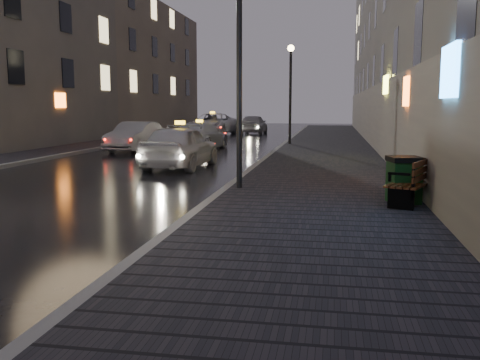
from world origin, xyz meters
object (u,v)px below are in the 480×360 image
at_px(trash_bin, 404,179).
at_px(lamp_far, 290,82).
at_px(bench, 416,181).
at_px(car_far, 253,124).
at_px(taxi_near, 180,146).
at_px(taxi_mid, 200,136).
at_px(car_left_mid, 135,137).
at_px(taxi_far, 213,124).
at_px(lamp_near, 239,53).

bearing_deg(trash_bin, lamp_far, 90.34).
bearing_deg(bench, car_far, 127.79).
distance_m(lamp_far, taxi_near, 11.53).
relative_size(trash_bin, taxi_mid, 0.21).
height_order(taxi_near, car_left_mid, taxi_near).
height_order(car_left_mid, taxi_far, taxi_far).
distance_m(bench, taxi_far, 30.20).
bearing_deg(bench, lamp_far, 126.03).
height_order(lamp_far, taxi_far, lamp_far).
height_order(trash_bin, car_far, car_far).
relative_size(lamp_near, lamp_far, 1.00).
bearing_deg(lamp_far, lamp_near, -90.00).
bearing_deg(car_far, taxi_near, 92.68).
xyz_separation_m(bench, taxi_mid, (-8.42, 14.73, 0.05)).
xyz_separation_m(lamp_far, trash_bin, (3.84, -17.47, -2.83)).
bearing_deg(taxi_mid, bench, 124.39).
relative_size(lamp_far, taxi_far, 0.90).
bearing_deg(taxi_near, car_left_mid, -54.68).
xyz_separation_m(lamp_near, car_far, (-3.84, 28.36, -2.73)).
xyz_separation_m(taxi_near, taxi_far, (-3.67, 21.43, 0.04)).
relative_size(lamp_far, car_left_mid, 1.22).
bearing_deg(lamp_far, taxi_near, -105.81).
relative_size(bench, trash_bin, 2.01).
relative_size(taxi_near, taxi_far, 0.77).
distance_m(lamp_far, trash_bin, 18.11).
bearing_deg(car_far, trash_bin, 105.16).
bearing_deg(lamp_far, taxi_mid, -146.95).
height_order(lamp_near, car_left_mid, lamp_near).
bearing_deg(lamp_far, car_left_mid, -149.00).
height_order(lamp_near, taxi_near, lamp_near).
bearing_deg(taxi_far, car_far, 34.19).
height_order(car_left_mid, car_far, car_far).
xyz_separation_m(taxi_near, car_left_mid, (-4.15, 6.46, -0.06)).
bearing_deg(car_far, taxi_far, 31.48).
distance_m(lamp_near, lamp_far, 16.00).
xyz_separation_m(taxi_near, car_far, (-0.79, 23.15, -0.01)).
height_order(lamp_near, car_far, lamp_near).
bearing_deg(taxi_mid, trash_bin, 123.86).
relative_size(lamp_far, bench, 2.64).
height_order(bench, taxi_near, taxi_near).
relative_size(lamp_near, bench, 2.64).
distance_m(bench, trash_bin, 0.25).
bearing_deg(lamp_near, car_far, 97.71).
bearing_deg(lamp_near, lamp_far, 90.00).
relative_size(lamp_far, trash_bin, 5.30).
bearing_deg(taxi_far, trash_bin, -65.96).
height_order(bench, car_left_mid, car_left_mid).
xyz_separation_m(car_left_mid, taxi_mid, (2.85, 1.50, -0.03)).
bearing_deg(taxi_far, taxi_near, -76.83).
distance_m(car_left_mid, taxi_far, 14.98).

